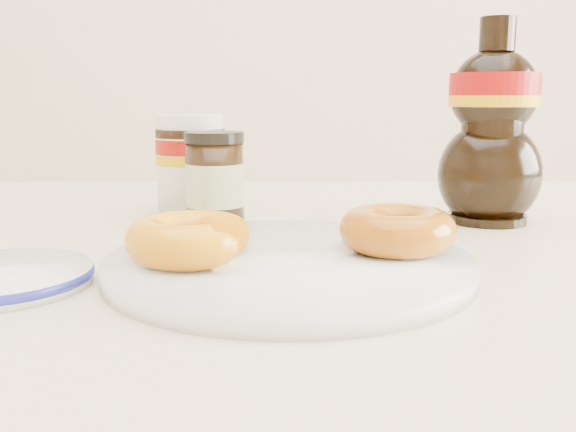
{
  "coord_description": "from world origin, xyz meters",
  "views": [
    {
      "loc": [
        -0.04,
        -0.45,
        0.88
      ],
      "look_at": [
        -0.03,
        0.07,
        0.79
      ],
      "focal_mm": 40.0,
      "sensor_mm": 36.0,
      "label": 1
    }
  ],
  "objects_px": {
    "dining_table": "(326,339)",
    "nutella_jar": "(191,160)",
    "syrup_bottle": "(492,122)",
    "plate": "(289,264)",
    "dark_jar": "(215,181)",
    "donut_whole": "(397,230)",
    "blue_rim_saucer": "(1,276)",
    "donut_bitten": "(189,239)"
  },
  "relations": [
    {
      "from": "nutella_jar",
      "to": "syrup_bottle",
      "type": "distance_m",
      "value": 0.33
    },
    {
      "from": "donut_whole",
      "to": "syrup_bottle",
      "type": "height_order",
      "value": "syrup_bottle"
    },
    {
      "from": "donut_whole",
      "to": "dark_jar",
      "type": "height_order",
      "value": "dark_jar"
    },
    {
      "from": "syrup_bottle",
      "to": "blue_rim_saucer",
      "type": "height_order",
      "value": "syrup_bottle"
    },
    {
      "from": "donut_whole",
      "to": "donut_bitten",
      "type": "bearing_deg",
      "value": -169.2
    },
    {
      "from": "dining_table",
      "to": "donut_bitten",
      "type": "relative_size",
      "value": 15.01
    },
    {
      "from": "donut_bitten",
      "to": "donut_whole",
      "type": "bearing_deg",
      "value": -12.95
    },
    {
      "from": "nutella_jar",
      "to": "dark_jar",
      "type": "height_order",
      "value": "nutella_jar"
    },
    {
      "from": "plate",
      "to": "donut_bitten",
      "type": "height_order",
      "value": "donut_bitten"
    },
    {
      "from": "dining_table",
      "to": "syrup_bottle",
      "type": "relative_size",
      "value": 6.61
    },
    {
      "from": "plate",
      "to": "nutella_jar",
      "type": "relative_size",
      "value": 2.5
    },
    {
      "from": "donut_whole",
      "to": "dark_jar",
      "type": "xyz_separation_m",
      "value": [
        -0.16,
        0.16,
        0.02
      ]
    },
    {
      "from": "nutella_jar",
      "to": "syrup_bottle",
      "type": "height_order",
      "value": "syrup_bottle"
    },
    {
      "from": "plate",
      "to": "blue_rim_saucer",
      "type": "xyz_separation_m",
      "value": [
        -0.21,
        -0.03,
        -0.0
      ]
    },
    {
      "from": "plate",
      "to": "syrup_bottle",
      "type": "bearing_deg",
      "value": 42.46
    },
    {
      "from": "blue_rim_saucer",
      "to": "plate",
      "type": "bearing_deg",
      "value": 8.48
    },
    {
      "from": "plate",
      "to": "nutella_jar",
      "type": "height_order",
      "value": "nutella_jar"
    },
    {
      "from": "donut_whole",
      "to": "blue_rim_saucer",
      "type": "distance_m",
      "value": 0.3
    },
    {
      "from": "dining_table",
      "to": "dark_jar",
      "type": "bearing_deg",
      "value": 135.96
    },
    {
      "from": "dark_jar",
      "to": "blue_rim_saucer",
      "type": "distance_m",
      "value": 0.25
    },
    {
      "from": "nutella_jar",
      "to": "dark_jar",
      "type": "distance_m",
      "value": 0.09
    },
    {
      "from": "plate",
      "to": "dark_jar",
      "type": "relative_size",
      "value": 2.88
    },
    {
      "from": "donut_bitten",
      "to": "dark_jar",
      "type": "bearing_deg",
      "value": 66.11
    },
    {
      "from": "plate",
      "to": "donut_whole",
      "type": "xyz_separation_m",
      "value": [
        0.09,
        0.02,
        0.02
      ]
    },
    {
      "from": "plate",
      "to": "donut_bitten",
      "type": "relative_size",
      "value": 3.0
    },
    {
      "from": "plate",
      "to": "donut_bitten",
      "type": "xyz_separation_m",
      "value": [
        -0.07,
        -0.01,
        0.02
      ]
    },
    {
      "from": "dark_jar",
      "to": "nutella_jar",
      "type": "bearing_deg",
      "value": 112.89
    },
    {
      "from": "nutella_jar",
      "to": "dark_jar",
      "type": "xyz_separation_m",
      "value": [
        0.04,
        -0.08,
        -0.01
      ]
    },
    {
      "from": "plate",
      "to": "dark_jar",
      "type": "xyz_separation_m",
      "value": [
        -0.07,
        0.18,
        0.04
      ]
    },
    {
      "from": "donut_bitten",
      "to": "dark_jar",
      "type": "distance_m",
      "value": 0.19
    },
    {
      "from": "syrup_bottle",
      "to": "blue_rim_saucer",
      "type": "xyz_separation_m",
      "value": [
        -0.42,
        -0.23,
        -0.1
      ]
    },
    {
      "from": "nutella_jar",
      "to": "dining_table",
      "type": "bearing_deg",
      "value": -52.74
    },
    {
      "from": "dark_jar",
      "to": "blue_rim_saucer",
      "type": "xyz_separation_m",
      "value": [
        -0.13,
        -0.21,
        -0.04
      ]
    },
    {
      "from": "dark_jar",
      "to": "donut_bitten",
      "type": "bearing_deg",
      "value": -90.14
    },
    {
      "from": "plate",
      "to": "blue_rim_saucer",
      "type": "distance_m",
      "value": 0.21
    },
    {
      "from": "syrup_bottle",
      "to": "dining_table",
      "type": "bearing_deg",
      "value": -146.08
    },
    {
      "from": "nutella_jar",
      "to": "blue_rim_saucer",
      "type": "distance_m",
      "value": 0.31
    },
    {
      "from": "donut_bitten",
      "to": "dark_jar",
      "type": "relative_size",
      "value": 0.96
    },
    {
      "from": "plate",
      "to": "dark_jar",
      "type": "bearing_deg",
      "value": 112.15
    },
    {
      "from": "dining_table",
      "to": "nutella_jar",
      "type": "bearing_deg",
      "value": 127.26
    },
    {
      "from": "dining_table",
      "to": "nutella_jar",
      "type": "height_order",
      "value": "nutella_jar"
    },
    {
      "from": "donut_whole",
      "to": "nutella_jar",
      "type": "height_order",
      "value": "nutella_jar"
    }
  ]
}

